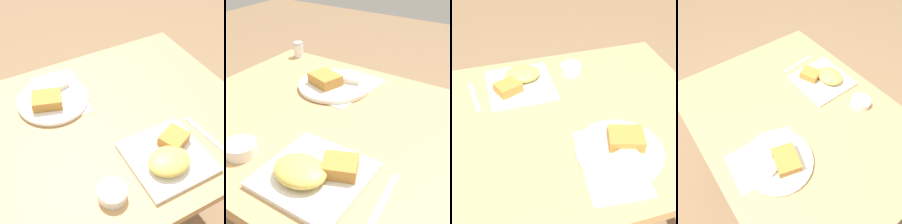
# 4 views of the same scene
# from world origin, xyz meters

# --- Properties ---
(dining_table) EXTENTS (1.09, 0.86, 0.75)m
(dining_table) POSITION_xyz_m (0.00, 0.00, 0.66)
(dining_table) COLOR tan
(dining_table) RESTS_ON ground_plane
(menu_card) EXTENTS (0.21, 0.31, 0.00)m
(menu_card) POSITION_xyz_m (-0.09, 0.23, 0.75)
(menu_card) COLOR silver
(menu_card) RESTS_ON dining_table
(plate_square_near) EXTENTS (0.25, 0.25, 0.06)m
(plate_square_near) POSITION_xyz_m (0.10, -0.24, 0.77)
(plate_square_near) COLOR white
(plate_square_near) RESTS_ON dining_table
(plate_oval_far) EXTENTS (0.27, 0.27, 0.05)m
(plate_oval_far) POSITION_xyz_m (-0.13, 0.20, 0.76)
(plate_oval_far) COLOR white
(plate_oval_far) RESTS_ON menu_card
(sauce_ramekin) EXTENTS (0.09, 0.09, 0.04)m
(sauce_ramekin) POSITION_xyz_m (-0.12, -0.28, 0.76)
(sauce_ramekin) COLOR white
(sauce_ramekin) RESTS_ON dining_table
(butter_knife) EXTENTS (0.04, 0.19, 0.00)m
(butter_knife) POSITION_xyz_m (0.28, -0.21, 0.75)
(butter_knife) COLOR silver
(butter_knife) RESTS_ON dining_table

